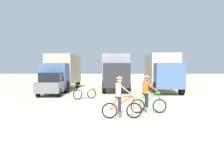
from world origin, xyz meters
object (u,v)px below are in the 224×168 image
box_truck_tan_camper (63,70)px  box_truck_grey_hauler (115,70)px  cyclist_orange_shirt (121,99)px  sedan_parked (53,84)px  cyclist_cowboy_hat (147,96)px  box_truck_cream_rv (162,70)px  bicycle_spare (85,93)px

box_truck_tan_camper → box_truck_grey_hauler: bearing=-0.4°
box_truck_tan_camper → cyclist_orange_shirt: (5.36, -12.03, -1.03)m
box_truck_grey_hauler → cyclist_orange_shirt: bearing=-88.3°
box_truck_grey_hauler → sedan_parked: box_truck_grey_hauler is taller
sedan_parked → cyclist_cowboy_hat: size_ratio=2.35×
cyclist_orange_shirt → cyclist_cowboy_hat: bearing=41.2°
box_truck_cream_rv → cyclist_orange_shirt: 11.77m
box_truck_tan_camper → box_truck_cream_rv: 9.30m
box_truck_grey_hauler → box_truck_cream_rv: (4.24, -0.93, 0.00)m
box_truck_tan_camper → box_truck_grey_hauler: size_ratio=0.99×
sedan_parked → cyclist_orange_shirt: bearing=-57.3°
box_truck_tan_camper → box_truck_grey_hauler: (5.01, -0.04, 0.00)m
sedan_parked → bicycle_spare: bearing=-38.9°
box_truck_cream_rv → bicycle_spare: box_truck_cream_rv is taller
box_truck_grey_hauler → box_truck_cream_rv: same height
box_truck_cream_rv → cyclist_orange_shirt: bearing=-109.3°
box_truck_tan_camper → bicycle_spare: (2.99, -6.18, -1.48)m
box_truck_tan_camper → cyclist_orange_shirt: size_ratio=3.73×
box_truck_grey_hauler → box_truck_cream_rv: bearing=-12.4°
box_truck_cream_rv → bicycle_spare: 8.28m
box_truck_grey_hauler → box_truck_cream_rv: size_ratio=1.01×
box_truck_tan_camper → sedan_parked: 4.00m
box_truck_grey_hauler → cyclist_cowboy_hat: (1.65, -10.86, -1.03)m
cyclist_orange_shirt → bicycle_spare: cyclist_orange_shirt is taller
cyclist_cowboy_hat → sedan_parked: bearing=132.9°
cyclist_orange_shirt → cyclist_cowboy_hat: 1.72m
box_truck_grey_hauler → sedan_parked: (-4.88, -3.83, -0.99)m
cyclist_orange_shirt → cyclist_cowboy_hat: (1.29, 1.13, 0.00)m
box_truck_cream_rv → cyclist_orange_shirt: box_truck_cream_rv is taller
box_truck_grey_hauler → cyclist_orange_shirt: size_ratio=3.77×
box_truck_tan_camper → box_truck_grey_hauler: 5.01m
box_truck_grey_hauler → cyclist_cowboy_hat: 11.04m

